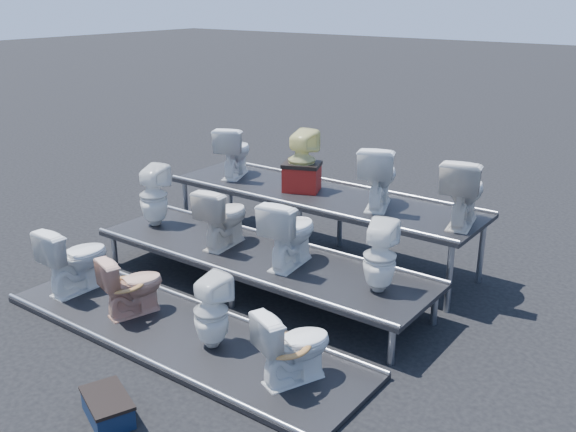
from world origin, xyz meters
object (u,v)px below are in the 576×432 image
Objects in this scene: toilet_7 at (380,257)px; toilet_9 at (302,161)px; toilet_3 at (294,345)px; toilet_8 at (234,151)px; toilet_1 at (132,285)px; step_stool at (108,409)px; toilet_2 at (211,311)px; toilet_4 at (154,196)px; toilet_11 at (463,191)px; toilet_0 at (75,258)px; toilet_10 at (378,176)px; toilet_6 at (290,232)px; toilet_5 at (223,216)px; red_crate at (302,179)px.

toilet_9 reaches higher than toilet_7.
toilet_8 is at bearing -18.37° from toilet_3.
toilet_1 is 1.32× the size of step_stool.
toilet_4 is (-2.17, 1.30, 0.42)m from toilet_2.
toilet_1 is 3.73m from toilet_11.
toilet_10 is (2.43, 2.60, 0.79)m from toilet_0.
toilet_0 reaches higher than toilet_3.
toilet_2 is 0.96× the size of toilet_6.
toilet_9 is at bearing 123.95° from step_stool.
toilet_6 is at bearing -11.94° from toilet_7.
toilet_10 is at bearing -141.71° from toilet_5.
toilet_5 is 1.39m from toilet_9.
toilet_8 is (-3.02, 1.30, 0.39)m from toilet_7.
toilet_3 is at bearing -77.85° from red_crate.
toilet_6 is (-0.02, 1.30, 0.42)m from toilet_2.
toilet_5 is (1.10, 1.30, 0.37)m from toilet_0.
toilet_4 is at bearing -25.36° from toilet_2.
toilet_6 reaches higher than toilet_3.
toilet_6 is 1.71× the size of red_crate.
toilet_10 reaches higher than step_stool.
toilet_3 is 0.96× the size of toilet_5.
toilet_4 is at bearing 1.02° from toilet_3.
toilet_7 is at bearing 141.61° from toilet_9.
toilet_0 is 3.02m from toilet_9.
toilet_11 is (1.06, 0.00, 0.00)m from toilet_10.
toilet_0 is 1.07× the size of toilet_2.
toilet_0 is 3.46m from toilet_7.
toilet_3 is 0.97× the size of toilet_8.
toilet_7 is at bearing 173.45° from toilet_6.
toilet_11 reaches higher than red_crate.
red_crate reaches higher than toilet_0.
toilet_10 is at bearing -92.00° from toilet_2.
toilet_3 is at bearing 146.34° from toilet_4.
toilet_8 reaches higher than toilet_0.
toilet_3 is 1.37m from toilet_7.
toilet_0 is at bearing 25.52° from toilet_6.
step_stool is at bearing 105.24° from toilet_5.
toilet_11 reaches higher than toilet_8.
toilet_9 is (-1.75, 2.60, 0.85)m from toilet_3.
toilet_3 is 1.63m from step_stool.
toilet_8 reaches higher than toilet_5.
toilet_0 is 3.07m from toilet_3.
toilet_1 is 0.92× the size of toilet_5.
red_crate is at bearing -80.67° from toilet_1.
toilet_10 is at bearing -52.87° from toilet_3.
toilet_8 is at bearing -55.51° from toilet_1.
step_stool is at bearing 98.06° from toilet_9.
toilet_10 is 1.51× the size of step_stool.
toilet_9 is at bearing -105.31° from toilet_5.
toilet_9 is 1.56× the size of step_stool.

